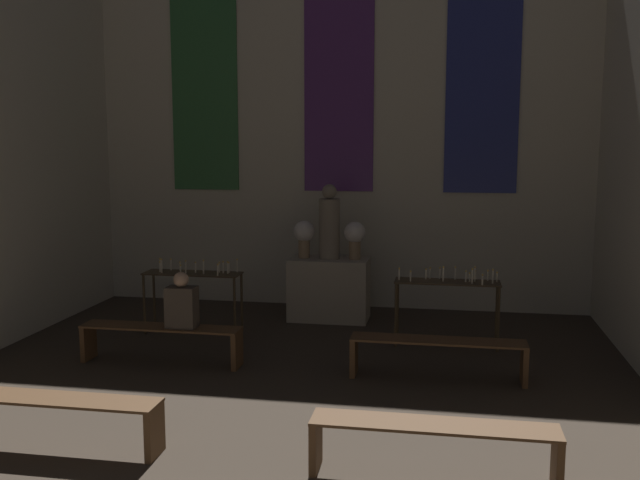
# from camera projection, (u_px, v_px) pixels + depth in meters

# --- Properties ---
(wall_back) EXTENTS (8.22, 0.16, 5.94)m
(wall_back) POSITION_uv_depth(u_px,v_px,m) (339.00, 122.00, 11.46)
(wall_back) COLOR beige
(wall_back) RESTS_ON ground_plane
(altar) EXTENTS (1.19, 0.67, 0.94)m
(altar) POSITION_uv_depth(u_px,v_px,m) (329.00, 289.00, 10.85)
(altar) COLOR #ADA38E
(altar) RESTS_ON ground_plane
(statue) EXTENTS (0.31, 0.31, 1.13)m
(statue) POSITION_uv_depth(u_px,v_px,m) (329.00, 225.00, 10.71)
(statue) COLOR gray
(statue) RESTS_ON altar
(flower_vase_left) EXTENTS (0.32, 0.32, 0.57)m
(flower_vase_left) POSITION_uv_depth(u_px,v_px,m) (304.00, 235.00, 10.80)
(flower_vase_left) COLOR #937A5B
(flower_vase_left) RESTS_ON altar
(flower_vase_right) EXTENTS (0.32, 0.32, 0.57)m
(flower_vase_right) POSITION_uv_depth(u_px,v_px,m) (355.00, 236.00, 10.67)
(flower_vase_right) COLOR #937A5B
(flower_vase_right) RESTS_ON altar
(candle_rack_left) EXTENTS (1.38, 0.41, 1.08)m
(candle_rack_left) POSITION_uv_depth(u_px,v_px,m) (193.00, 281.00, 10.02)
(candle_rack_left) COLOR #473823
(candle_rack_left) RESTS_ON ground_plane
(candle_rack_right) EXTENTS (1.38, 0.41, 1.08)m
(candle_rack_right) POSITION_uv_depth(u_px,v_px,m) (448.00, 290.00, 9.41)
(candle_rack_right) COLOR #473823
(candle_rack_right) RESTS_ON ground_plane
(pew_second_left) EXTENTS (1.99, 0.36, 0.47)m
(pew_second_left) POSITION_uv_depth(u_px,v_px,m) (52.00, 411.00, 6.30)
(pew_second_left) COLOR brown
(pew_second_left) RESTS_ON ground_plane
(pew_second_right) EXTENTS (1.99, 0.36, 0.47)m
(pew_second_right) POSITION_uv_depth(u_px,v_px,m) (433.00, 439.00, 5.72)
(pew_second_right) COLOR brown
(pew_second_right) RESTS_ON ground_plane
(pew_back_left) EXTENTS (1.99, 0.36, 0.47)m
(pew_back_left) POSITION_uv_depth(u_px,v_px,m) (161.00, 336.00, 8.70)
(pew_back_left) COLOR brown
(pew_back_left) RESTS_ON ground_plane
(pew_back_right) EXTENTS (1.99, 0.36, 0.47)m
(pew_back_right) POSITION_uv_depth(u_px,v_px,m) (438.00, 350.00, 8.12)
(pew_back_right) COLOR brown
(pew_back_right) RESTS_ON ground_plane
(person_seated) EXTENTS (0.36, 0.24, 0.68)m
(person_seated) POSITION_uv_depth(u_px,v_px,m) (182.00, 304.00, 8.60)
(person_seated) COLOR #4C4238
(person_seated) RESTS_ON pew_back_left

